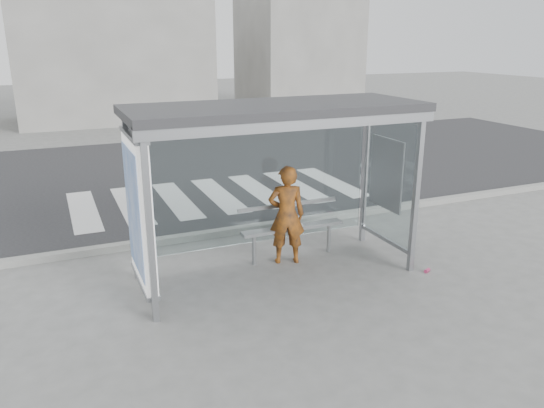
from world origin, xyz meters
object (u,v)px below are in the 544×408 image
(bus_shelter, at_px, (251,150))
(bench, at_px, (292,227))
(soda_can, at_px, (427,271))
(person, at_px, (286,215))

(bus_shelter, distance_m, bench, 1.74)
(bench, relative_size, soda_can, 16.36)
(soda_can, bearing_deg, person, 146.18)
(person, xyz_separation_m, bench, (0.16, 0.13, -0.27))
(bus_shelter, height_order, person, bus_shelter)
(bench, height_order, soda_can, bench)
(bus_shelter, relative_size, person, 2.63)
(person, height_order, bench, person)
(person, xyz_separation_m, soda_can, (1.86, -1.24, -0.78))
(bus_shelter, distance_m, person, 1.41)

